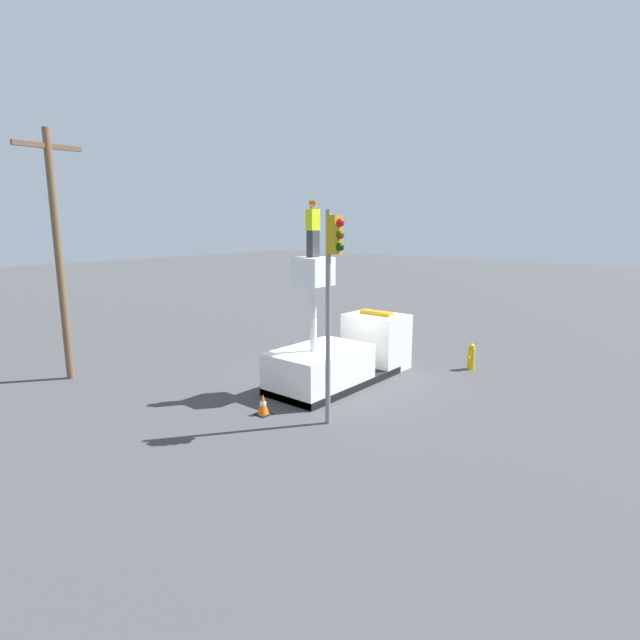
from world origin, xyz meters
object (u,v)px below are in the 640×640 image
(utility_pole, at_px, (58,249))
(bucket_truck, at_px, (343,356))
(worker, at_px, (313,229))
(traffic_light_pole, at_px, (332,277))
(fire_hydrant, at_px, (471,357))
(traffic_cone_rear, at_px, (263,405))

(utility_pole, bearing_deg, bucket_truck, -51.50)
(worker, bearing_deg, bucket_truck, 0.00)
(bucket_truck, distance_m, traffic_light_pole, 5.15)
(worker, relative_size, fire_hydrant, 1.73)
(worker, distance_m, utility_pole, 9.01)
(bucket_truck, bearing_deg, traffic_light_pole, -147.18)
(worker, height_order, fire_hydrant, worker)
(traffic_light_pole, relative_size, utility_pole, 0.68)
(traffic_light_pole, distance_m, traffic_cone_rear, 4.41)
(traffic_cone_rear, bearing_deg, utility_pole, 104.71)
(bucket_truck, xyz_separation_m, fire_hydrant, (4.26, -2.95, -0.41))
(bucket_truck, xyz_separation_m, traffic_cone_rear, (-4.09, -0.17, -0.61))
(traffic_light_pole, bearing_deg, fire_hydrant, -5.92)
(fire_hydrant, bearing_deg, traffic_light_pole, 174.08)
(bucket_truck, relative_size, worker, 3.43)
(worker, relative_size, traffic_cone_rear, 2.78)
(bucket_truck, distance_m, utility_pole, 10.59)
(traffic_light_pole, distance_m, fire_hydrant, 8.49)
(utility_pole, bearing_deg, traffic_cone_rear, -75.29)
(fire_hydrant, relative_size, utility_pole, 0.12)
(traffic_cone_rear, relative_size, utility_pole, 0.07)
(fire_hydrant, xyz_separation_m, traffic_cone_rear, (-8.35, 2.79, -0.20))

